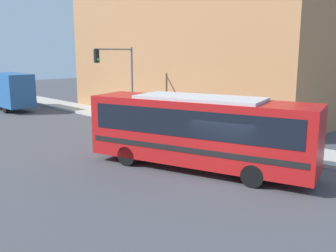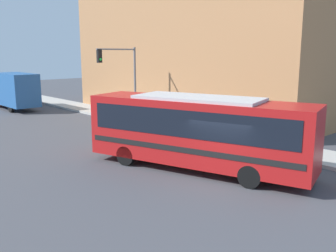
{
  "view_description": "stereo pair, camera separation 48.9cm",
  "coord_description": "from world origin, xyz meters",
  "px_view_note": "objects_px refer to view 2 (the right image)",
  "views": [
    {
      "loc": [
        -12.07,
        -8.83,
        5.2
      ],
      "look_at": [
        1.21,
        4.84,
        1.43
      ],
      "focal_mm": 40.0,
      "sensor_mm": 36.0,
      "label": 1
    },
    {
      "loc": [
        -11.72,
        -9.17,
        5.2
      ],
      "look_at": [
        1.21,
        4.84,
        1.43
      ],
      "focal_mm": 40.0,
      "sensor_mm": 36.0,
      "label": 2
    }
  ],
  "objects_px": {
    "city_bus": "(197,128)",
    "fire_hydrant": "(216,131)",
    "pedestrian_near_corner": "(185,115)",
    "pedestrian_mid_block": "(184,114)",
    "delivery_truck": "(14,90)",
    "traffic_light_pole": "(123,71)",
    "parking_meter": "(161,113)"
  },
  "relations": [
    {
      "from": "fire_hydrant",
      "to": "city_bus",
      "type": "bearing_deg",
      "value": -148.57
    },
    {
      "from": "city_bus",
      "to": "fire_hydrant",
      "type": "relative_size",
      "value": 12.85
    },
    {
      "from": "traffic_light_pole",
      "to": "pedestrian_near_corner",
      "type": "height_order",
      "value": "traffic_light_pole"
    },
    {
      "from": "pedestrian_near_corner",
      "to": "pedestrian_mid_block",
      "type": "relative_size",
      "value": 0.96
    },
    {
      "from": "delivery_truck",
      "to": "fire_hydrant",
      "type": "bearing_deg",
      "value": -79.33
    },
    {
      "from": "city_bus",
      "to": "delivery_truck",
      "type": "height_order",
      "value": "delivery_truck"
    },
    {
      "from": "city_bus",
      "to": "pedestrian_near_corner",
      "type": "relative_size",
      "value": 6.01
    },
    {
      "from": "delivery_truck",
      "to": "pedestrian_mid_block",
      "type": "xyz_separation_m",
      "value": [
        4.85,
        -17.29,
        -0.68
      ]
    },
    {
      "from": "delivery_truck",
      "to": "city_bus",
      "type": "bearing_deg",
      "value": -92.27
    },
    {
      "from": "delivery_truck",
      "to": "parking_meter",
      "type": "height_order",
      "value": "delivery_truck"
    },
    {
      "from": "pedestrian_mid_block",
      "to": "traffic_light_pole",
      "type": "bearing_deg",
      "value": 113.37
    },
    {
      "from": "fire_hydrant",
      "to": "pedestrian_near_corner",
      "type": "distance_m",
      "value": 3.66
    },
    {
      "from": "city_bus",
      "to": "fire_hydrant",
      "type": "xyz_separation_m",
      "value": [
        4.89,
        2.99,
        -1.31
      ]
    },
    {
      "from": "delivery_truck",
      "to": "fire_hydrant",
      "type": "relative_size",
      "value": 8.9
    },
    {
      "from": "pedestrian_near_corner",
      "to": "city_bus",
      "type": "bearing_deg",
      "value": -131.5
    },
    {
      "from": "fire_hydrant",
      "to": "pedestrian_near_corner",
      "type": "height_order",
      "value": "pedestrian_near_corner"
    },
    {
      "from": "city_bus",
      "to": "delivery_truck",
      "type": "distance_m",
      "value": 23.96
    },
    {
      "from": "delivery_truck",
      "to": "traffic_light_pole",
      "type": "distance_m",
      "value": 13.47
    },
    {
      "from": "traffic_light_pole",
      "to": "pedestrian_mid_block",
      "type": "bearing_deg",
      "value": -66.63
    },
    {
      "from": "fire_hydrant",
      "to": "parking_meter",
      "type": "height_order",
      "value": "parking_meter"
    },
    {
      "from": "fire_hydrant",
      "to": "parking_meter",
      "type": "relative_size",
      "value": 0.61
    },
    {
      "from": "city_bus",
      "to": "pedestrian_mid_block",
      "type": "distance_m",
      "value": 8.85
    },
    {
      "from": "fire_hydrant",
      "to": "pedestrian_mid_block",
      "type": "height_order",
      "value": "pedestrian_mid_block"
    },
    {
      "from": "traffic_light_pole",
      "to": "pedestrian_mid_block",
      "type": "relative_size",
      "value": 2.96
    },
    {
      "from": "pedestrian_near_corner",
      "to": "fire_hydrant",
      "type": "bearing_deg",
      "value": -103.86
    },
    {
      "from": "city_bus",
      "to": "pedestrian_near_corner",
      "type": "bearing_deg",
      "value": 31.5
    },
    {
      "from": "delivery_truck",
      "to": "traffic_light_pole",
      "type": "height_order",
      "value": "traffic_light_pole"
    },
    {
      "from": "traffic_light_pole",
      "to": "pedestrian_near_corner",
      "type": "bearing_deg",
      "value": -67.6
    },
    {
      "from": "fire_hydrant",
      "to": "delivery_truck",
      "type": "bearing_deg",
      "value": 100.67
    },
    {
      "from": "pedestrian_mid_block",
      "to": "pedestrian_near_corner",
      "type": "bearing_deg",
      "value": -105.05
    },
    {
      "from": "city_bus",
      "to": "parking_meter",
      "type": "xyz_separation_m",
      "value": [
        4.89,
        7.93,
        -0.82
      ]
    },
    {
      "from": "delivery_truck",
      "to": "parking_meter",
      "type": "relative_size",
      "value": 5.47
    }
  ]
}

